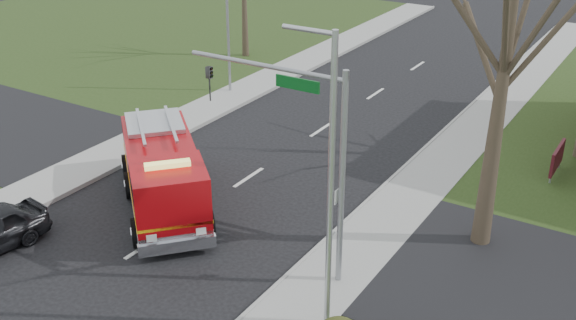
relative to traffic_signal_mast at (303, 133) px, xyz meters
The scene contains 9 objects.
ground 7.18m from the traffic_signal_mast, 163.94° to the right, with size 120.00×120.00×0.00m, color black.
sidewalk_right 4.97m from the traffic_signal_mast, 56.58° to the right, with size 2.40×80.00×0.15m, color gray.
sidewalk_left 12.41m from the traffic_signal_mast, behind, with size 2.40×80.00×0.15m, color gray.
health_center_sign 12.79m from the traffic_signal_mast, 64.32° to the left, with size 0.12×2.00×1.40m.
bare_tree_near 6.78m from the traffic_signal_mast, 46.37° to the left, with size 6.00×6.00×12.00m.
traffic_signal_mast is the anchor object (origin of this frame).
streetlight_pole 2.78m from the traffic_signal_mast, 46.02° to the right, with size 1.48×0.16×8.40m.
utility_pole_far 17.38m from the traffic_signal_mast, 133.85° to the left, with size 0.14×0.14×7.00m, color gray.
fire_engine 7.25m from the traffic_signal_mast, behind, with size 6.98×6.67×2.91m.
Camera 1 is at (14.25, -13.85, 12.16)m, focal length 42.00 mm.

